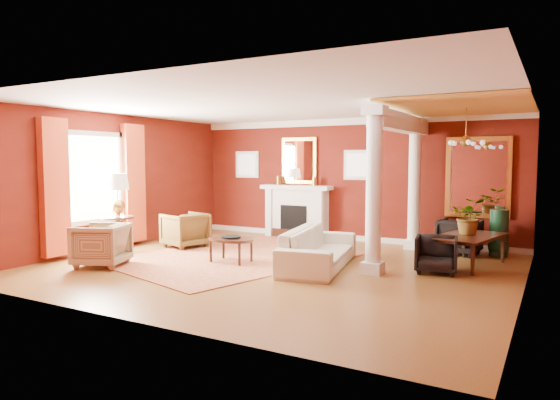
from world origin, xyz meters
The scene contains 27 objects.
ground centered at (0.00, 0.00, 0.00)m, with size 8.00×8.00×0.00m, color brown.
room_shell centered at (0.00, 0.00, 2.02)m, with size 8.04×7.04×2.92m.
fireplace centered at (-1.30, 3.32, 0.65)m, with size 1.85×0.42×1.29m.
overmantel_mirror centered at (-1.30, 3.45, 1.90)m, with size 0.95×0.07×1.15m.
flank_window_left centered at (-2.85, 3.46, 1.80)m, with size 0.70×0.07×0.70m.
flank_window_right centered at (0.25, 3.46, 1.80)m, with size 0.70×0.07×0.70m.
left_window centered at (-3.89, -0.60, 1.42)m, with size 0.21×2.55×2.60m.
column_front centered at (1.70, 0.30, 1.43)m, with size 0.36×0.36×2.80m.
column_back centered at (1.70, 3.00, 1.43)m, with size 0.36×0.36×2.80m.
header_beam centered at (1.70, 1.90, 2.62)m, with size 0.30×3.20×0.32m, color white.
amber_ceiling centered at (2.85, 1.75, 2.87)m, with size 2.30×3.40×0.04m, color gold.
dining_mirror centered at (2.90, 3.45, 1.55)m, with size 1.30×0.07×1.70m.
chandelier centered at (2.90, 1.80, 2.25)m, with size 0.60×0.62×0.75m.
crown_trim centered at (0.00, 3.46, 2.82)m, with size 8.00×0.08×0.16m, color white.
base_trim centered at (0.00, 3.46, 0.06)m, with size 8.00×0.08×0.12m, color white.
rug centered at (-1.14, 0.33, 0.01)m, with size 3.35×4.46×0.02m, color maroon.
sofa centered at (0.70, 0.31, 0.47)m, with size 2.38×0.70×0.93m, color beige.
armchair_leopard centered at (-2.74, 0.77, 0.42)m, with size 0.82×0.77×0.84m, color black.
armchair_stripe centered at (-2.76, -1.52, 0.43)m, with size 0.83×0.78×0.86m, color tan.
coffee_table centered at (-0.90, -0.12, 0.42)m, with size 0.91×0.91×0.46m.
coffee_book centered at (-0.94, -0.12, 0.58)m, with size 0.17×0.02×0.23m, color black.
side_table centered at (-3.46, -0.47, 1.12)m, with size 0.66×0.66×1.64m.
dining_table centered at (3.03, 1.73, 0.45)m, with size 1.60×0.56×0.89m, color black.
dining_chair_near centered at (2.62, 0.89, 0.35)m, with size 0.68×0.63×0.70m, color black.
dining_chair_far centered at (2.67, 2.85, 0.40)m, with size 0.77×0.72×0.79m, color black.
green_urn centered at (3.39, 3.00, 0.37)m, with size 0.40×0.40×0.95m.
potted_plant centered at (3.00, 1.81, 1.15)m, with size 0.60×0.67×0.52m, color #26591E.
Camera 1 is at (4.37, -7.69, 1.90)m, focal length 32.00 mm.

